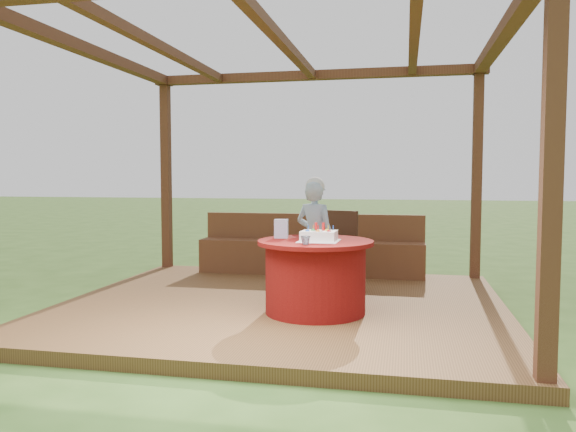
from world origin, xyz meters
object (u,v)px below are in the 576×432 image
(elderly_woman, at_px, (315,235))
(drinking_glass, at_px, (306,240))
(gift_bag, at_px, (281,229))
(birthday_cake, at_px, (319,236))
(table, at_px, (315,276))
(bench, at_px, (310,254))
(chair, at_px, (335,245))

(elderly_woman, xyz_separation_m, drinking_glass, (0.11, -1.23, 0.08))
(elderly_woman, relative_size, gift_bag, 6.99)
(birthday_cake, bearing_deg, gift_bag, 154.55)
(table, xyz_separation_m, drinking_glass, (-0.03, -0.38, 0.38))
(table, relative_size, elderly_woman, 0.85)
(bench, height_order, elderly_woman, elderly_woman)
(bench, relative_size, drinking_glass, 34.69)
(gift_bag, relative_size, drinking_glass, 2.15)
(bench, xyz_separation_m, table, (0.41, -2.13, 0.09))
(table, distance_m, elderly_woman, 0.91)
(chair, bearing_deg, drinking_glass, -92.36)
(gift_bag, xyz_separation_m, drinking_glass, (0.33, -0.50, -0.05))
(table, xyz_separation_m, chair, (0.04, 1.20, 0.16))
(birthday_cake, relative_size, drinking_glass, 4.38)
(chair, xyz_separation_m, drinking_glass, (-0.07, -1.58, 0.23))
(gift_bag, bearing_deg, birthday_cake, -31.10)
(chair, bearing_deg, table, -91.73)
(bench, distance_m, birthday_cake, 2.30)
(bench, height_order, gift_bag, gift_bag)
(bench, xyz_separation_m, elderly_woman, (0.26, -1.28, 0.39))
(bench, bearing_deg, elderly_woman, -78.28)
(elderly_woman, bearing_deg, table, -80.57)
(table, bearing_deg, elderly_woman, 99.43)
(chair, distance_m, drinking_glass, 1.60)
(elderly_woman, bearing_deg, bench, 101.72)
(bench, bearing_deg, table, -79.19)
(gift_bag, bearing_deg, elderly_woman, 67.59)
(gift_bag, distance_m, drinking_glass, 0.60)
(table, xyz_separation_m, gift_bag, (-0.36, 0.12, 0.44))
(table, relative_size, birthday_cake, 2.92)
(bench, relative_size, birthday_cake, 7.93)
(chair, height_order, birthday_cake, chair)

